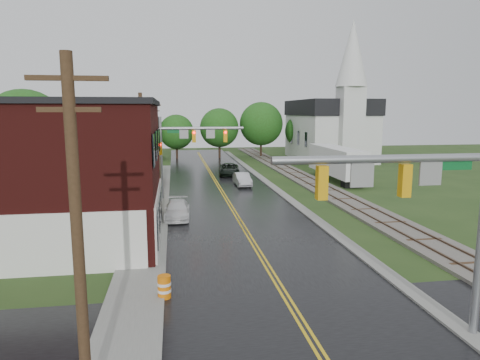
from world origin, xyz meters
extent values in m
cube|color=black|center=(0.00, 30.00, 0.00)|extent=(10.00, 90.00, 0.02)
cube|color=black|center=(0.00, 2.00, 0.00)|extent=(60.00, 9.00, 0.02)
cube|color=gray|center=(5.40, 35.00, 0.00)|extent=(0.80, 70.00, 0.12)
cube|color=gray|center=(-6.20, 25.00, 0.00)|extent=(2.40, 50.00, 0.12)
cube|color=#48110F|center=(-12.50, 15.00, 4.00)|extent=(14.00, 10.00, 8.00)
cube|color=silver|center=(-5.45, 15.00, 1.50)|extent=(0.10, 9.50, 3.00)
cube|color=black|center=(-12.50, 15.00, 8.15)|extent=(14.30, 10.30, 0.30)
cube|color=tan|center=(-11.00, 26.00, 3.20)|extent=(8.00, 7.00, 6.40)
cube|color=#3F0F0C|center=(-10.00, 35.00, 2.20)|extent=(7.00, 6.00, 4.40)
cube|color=silver|center=(20.00, 55.00, 3.50)|extent=(10.00, 16.00, 7.00)
cube|color=black|center=(20.00, 55.00, 8.20)|extent=(10.40, 16.40, 2.40)
cube|color=silver|center=(20.00, 47.00, 5.50)|extent=(3.20, 3.20, 11.00)
cone|color=silver|center=(20.00, 47.00, 15.50)|extent=(4.40, 4.40, 9.00)
cube|color=#59544C|center=(10.00, 35.00, 0.10)|extent=(3.20, 80.00, 0.20)
cube|color=#4C3828|center=(9.28, 35.00, 0.24)|extent=(0.10, 80.00, 0.12)
cube|color=#4C3828|center=(10.72, 35.00, 0.24)|extent=(0.10, 80.00, 0.12)
cylinder|color=gray|center=(2.00, 2.00, 6.20)|extent=(7.20, 0.26, 0.26)
cube|color=orange|center=(2.72, 2.00, 5.50)|extent=(0.32, 0.30, 1.05)
cube|color=orange|center=(-0.02, 2.00, 5.50)|extent=(0.32, 0.30, 1.05)
cube|color=gray|center=(3.58, 2.00, 5.70)|extent=(0.75, 0.06, 0.75)
cube|color=gray|center=(1.28, 2.00, 5.70)|extent=(0.75, 0.06, 0.75)
cube|color=#0C5926|center=(4.30, 2.00, 5.95)|extent=(1.40, 0.04, 0.30)
cylinder|color=gray|center=(-5.60, 27.00, 3.60)|extent=(0.28, 0.28, 7.20)
cylinder|color=gray|center=(-2.00, 27.00, 6.20)|extent=(7.20, 0.26, 0.26)
cube|color=orange|center=(-2.72, 27.00, 5.50)|extent=(0.32, 0.30, 1.05)
cube|color=orange|center=(0.02, 27.00, 5.50)|extent=(0.32, 0.30, 1.05)
cube|color=gray|center=(-3.58, 27.00, 5.70)|extent=(0.75, 0.06, 0.75)
cube|color=gray|center=(-1.28, 27.00, 5.70)|extent=(0.75, 0.06, 0.75)
cube|color=#0C5926|center=(-4.30, 27.00, 5.95)|extent=(1.40, 0.04, 0.30)
sphere|color=#FF0C0C|center=(-2.72, 26.82, 5.83)|extent=(0.20, 0.20, 0.20)
cylinder|color=#382616|center=(-6.80, 0.00, 4.50)|extent=(0.28, 0.28, 9.00)
cube|color=#382616|center=(-6.80, 0.00, 8.40)|extent=(1.80, 0.12, 0.12)
cube|color=#382616|center=(-6.80, 0.00, 7.70)|extent=(1.40, 0.12, 0.12)
cylinder|color=#382616|center=(-6.80, 22.00, 4.50)|extent=(0.28, 0.28, 9.00)
cube|color=#382616|center=(-6.80, 22.00, 8.40)|extent=(1.80, 0.12, 0.12)
cube|color=#382616|center=(-6.80, 22.00, 7.70)|extent=(1.40, 0.12, 0.12)
cylinder|color=#382616|center=(-6.80, 44.00, 4.50)|extent=(0.28, 0.28, 9.00)
cube|color=#382616|center=(-6.80, 44.00, 8.40)|extent=(1.80, 0.12, 0.12)
cube|color=#382616|center=(-6.80, 44.00, 7.70)|extent=(1.40, 0.12, 0.12)
cylinder|color=black|center=(-18.00, 32.00, 1.71)|extent=(0.36, 0.36, 3.42)
sphere|color=#224814|center=(-18.00, 32.00, 5.89)|extent=(7.60, 7.60, 7.60)
sphere|color=#224814|center=(-17.40, 31.60, 5.23)|extent=(5.32, 5.32, 5.32)
cylinder|color=black|center=(-14.00, 40.00, 1.35)|extent=(0.36, 0.36, 2.70)
sphere|color=#224814|center=(-14.00, 40.00, 4.65)|extent=(6.00, 6.00, 6.00)
sphere|color=#224814|center=(-13.40, 39.60, 4.12)|extent=(4.20, 4.20, 4.20)
cylinder|color=black|center=(-9.00, 46.00, 1.44)|extent=(0.36, 0.36, 2.88)
sphere|color=#224814|center=(-9.00, 46.00, 4.96)|extent=(6.40, 6.40, 6.40)
sphere|color=#224814|center=(-8.40, 45.60, 4.40)|extent=(4.48, 4.48, 4.48)
imported|color=black|center=(2.04, 40.18, 0.71)|extent=(2.92, 5.37, 1.43)
imported|color=silver|center=(2.45, 32.77, 0.67)|extent=(1.55, 4.11, 1.34)
imported|color=white|center=(-4.34, 20.08, 0.63)|extent=(1.92, 4.37, 1.25)
cube|color=black|center=(13.33, 30.23, 0.40)|extent=(1.90, 1.21, 0.80)
cylinder|color=gray|center=(13.33, 37.52, 0.40)|extent=(0.16, 0.16, 0.80)
cube|color=silver|center=(13.33, 34.60, 2.26)|extent=(2.58, 11.68, 2.92)
cylinder|color=orange|center=(-5.00, 6.64, 0.49)|extent=(0.68, 0.68, 0.97)
camera|label=1|loc=(-4.46, -10.35, 7.66)|focal=32.00mm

